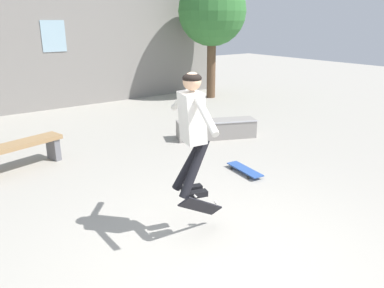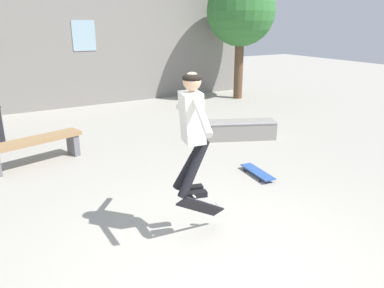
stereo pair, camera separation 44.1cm
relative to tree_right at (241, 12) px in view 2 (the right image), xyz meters
name	(u,v)px [view 2 (the right image)]	position (x,y,z in m)	size (l,w,h in m)	color
ground_plane	(217,261)	(-5.88, -7.49, -2.87)	(40.00, 40.00, 0.00)	#A39E93
building_backdrop	(48,27)	(-5.85, 1.60, -0.45)	(14.84, 0.52, 5.76)	gray
tree_right	(241,12)	(0.00, 0.00, 0.00)	(2.27, 2.27, 4.03)	brown
park_bench	(35,145)	(-7.16, -3.23, -2.49)	(1.79, 0.83, 0.52)	#99754C
skate_ledge	(235,130)	(-2.93, -3.84, -2.66)	(1.87, 1.17, 0.43)	gray
skater	(192,124)	(-5.85, -6.88, -1.39)	(0.48, 1.32, 1.50)	silver
skateboard_flipping	(201,207)	(-5.75, -6.94, -2.46)	(0.75, 0.31, 0.53)	black
skateboard_resting	(257,172)	(-3.87, -5.78, -2.80)	(0.31, 0.84, 0.08)	#2D519E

